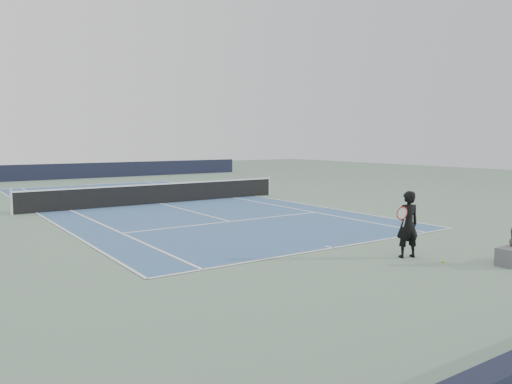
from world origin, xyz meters
TOP-DOWN VIEW (x-y plane):
  - ground at (0.00, 0.00)m, footprint 80.00×80.00m
  - court_surface at (0.00, 0.00)m, footprint 10.97×23.77m
  - tennis_net at (0.00, 0.00)m, footprint 12.90×0.10m
  - windscreen_far at (0.00, 17.88)m, footprint 30.00×0.25m
  - tennis_player at (0.82, -13.74)m, footprint 0.83×0.64m
  - tennis_ball at (1.12, -14.61)m, footprint 0.07×0.07m

SIDE VIEW (x-z plane):
  - ground at x=0.00m, z-range 0.00..0.00m
  - court_surface at x=0.00m, z-range 0.00..0.01m
  - tennis_ball at x=1.12m, z-range 0.00..0.07m
  - tennis_net at x=0.00m, z-range -0.03..1.04m
  - windscreen_far at x=0.00m, z-range 0.00..1.20m
  - tennis_player at x=0.82m, z-range 0.00..1.73m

